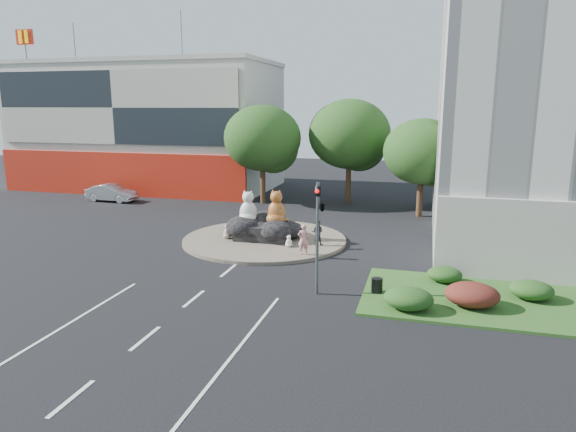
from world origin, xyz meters
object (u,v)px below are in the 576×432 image
(cat_tabby, at_px, (276,207))
(parked_car, at_px, (112,193))
(cat_white, at_px, (248,207))
(kitten_calico, at_px, (227,231))
(pedestrian_pink, at_px, (303,239))
(kitten_white, at_px, (289,241))
(pedestrian_dark, at_px, (317,232))
(litter_bin, at_px, (377,285))

(cat_tabby, xyz_separation_m, parked_car, (-17.71, 9.24, -1.44))
(cat_white, distance_m, kitten_calico, 1.97)
(cat_white, height_order, pedestrian_pink, cat_white)
(kitten_calico, xyz_separation_m, kitten_white, (4.16, -0.87, -0.11))
(cat_white, height_order, kitten_white, cat_white)
(cat_tabby, bearing_deg, cat_white, -172.83)
(pedestrian_dark, relative_size, parked_car, 0.33)
(kitten_white, bearing_deg, pedestrian_dark, -7.90)
(cat_tabby, bearing_deg, kitten_calico, -163.69)
(kitten_calico, distance_m, pedestrian_pink, 5.74)
(cat_tabby, xyz_separation_m, pedestrian_dark, (2.69, -0.72, -1.23))
(pedestrian_pink, xyz_separation_m, pedestrian_dark, (0.32, 2.12, -0.10))
(cat_white, relative_size, pedestrian_pink, 1.22)
(cat_tabby, distance_m, parked_car, 20.03)
(cat_white, bearing_deg, kitten_calico, -157.18)
(pedestrian_dark, bearing_deg, cat_white, -9.03)
(kitten_white, distance_m, pedestrian_pink, 1.78)
(pedestrian_dark, height_order, parked_car, pedestrian_dark)
(cat_white, distance_m, cat_tabby, 1.76)
(kitten_white, relative_size, parked_car, 0.16)
(parked_car, relative_size, litter_bin, 7.05)
(cat_white, xyz_separation_m, pedestrian_pink, (4.13, -2.71, -1.09))
(cat_tabby, bearing_deg, pedestrian_dark, -12.12)
(cat_tabby, bearing_deg, kitten_white, -49.53)
(kitten_white, distance_m, litter_bin, 8.12)
(pedestrian_pink, height_order, pedestrian_dark, pedestrian_pink)
(pedestrian_dark, relative_size, litter_bin, 2.34)
(cat_tabby, bearing_deg, pedestrian_pink, -47.25)
(kitten_white, height_order, pedestrian_pink, pedestrian_pink)
(kitten_white, relative_size, pedestrian_pink, 0.43)
(cat_tabby, relative_size, kitten_white, 2.99)
(pedestrian_dark, xyz_separation_m, litter_bin, (4.14, -6.72, -0.51))
(cat_tabby, bearing_deg, parked_car, 155.32)
(litter_bin, bearing_deg, parked_car, 145.79)
(kitten_white, bearing_deg, pedestrian_pink, -85.36)
(kitten_calico, relative_size, pedestrian_pink, 0.55)
(cat_white, bearing_deg, pedestrian_pink, -36.11)
(kitten_white, relative_size, pedestrian_dark, 0.48)
(pedestrian_pink, bearing_deg, cat_white, -58.23)
(cat_tabby, height_order, pedestrian_pink, cat_tabby)
(cat_tabby, height_order, kitten_calico, cat_tabby)
(parked_car, height_order, litter_bin, parked_car)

